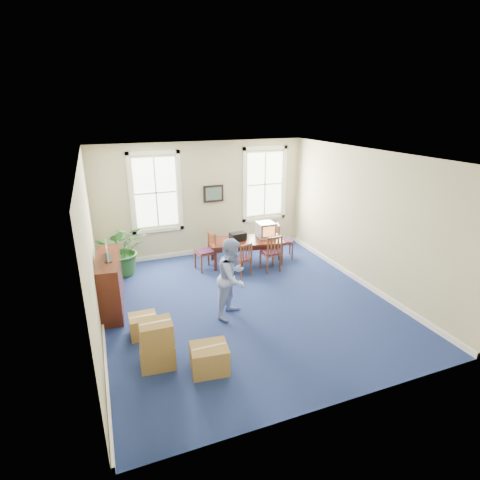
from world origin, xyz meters
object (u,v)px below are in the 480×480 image
object	(u,v)px
chair_near_left	(241,259)
credenza	(110,282)
conference_table	(246,251)
cardboard_boxes	(169,337)
crt_tv	(265,230)
man	(233,278)
potted_plant	(123,249)

from	to	relation	value
chair_near_left	credenza	xyz separation A→B (m)	(-3.18, -0.61, 0.18)
conference_table	chair_near_left	xyz separation A→B (m)	(-0.41, -0.68, 0.10)
credenza	cardboard_boxes	xyz separation A→B (m)	(0.82, -2.10, -0.19)
conference_table	crt_tv	bearing A→B (deg)	14.88
chair_near_left	cardboard_boxes	distance (m)	3.60
conference_table	chair_near_left	world-z (taller)	chair_near_left
cardboard_boxes	man	bearing A→B (deg)	33.17
conference_table	man	bearing A→B (deg)	-107.35
credenza	man	bearing A→B (deg)	-20.78
credenza	potted_plant	bearing A→B (deg)	81.72
crt_tv	credenza	world-z (taller)	credenza
crt_tv	cardboard_boxes	xyz separation A→B (m)	(-3.36, -3.43, -0.45)
chair_near_left	conference_table	bearing A→B (deg)	-140.02
crt_tv	man	distance (m)	3.08
crt_tv	chair_near_left	size ratio (longest dim) A/B	0.55
credenza	cardboard_boxes	distance (m)	2.26
crt_tv	potted_plant	world-z (taller)	potted_plant
conference_table	cardboard_boxes	distance (m)	4.38
credenza	cardboard_boxes	world-z (taller)	credenza
crt_tv	cardboard_boxes	world-z (taller)	crt_tv
conference_table	chair_near_left	bearing A→B (deg)	-110.48
conference_table	crt_tv	world-z (taller)	crt_tv
conference_table	cardboard_boxes	size ratio (longest dim) A/B	1.31
crt_tv	chair_near_left	xyz separation A→B (m)	(-0.99, -0.72, -0.44)
conference_table	potted_plant	xyz separation A→B (m)	(-3.18, 0.47, 0.33)
crt_tv	potted_plant	bearing A→B (deg)	174.58
crt_tv	chair_near_left	distance (m)	1.31
chair_near_left	cardboard_boxes	size ratio (longest dim) A/B	0.58
crt_tv	potted_plant	distance (m)	3.79
man	credenza	size ratio (longest dim) A/B	1.04
man	credenza	bearing A→B (deg)	111.09
crt_tv	man	bearing A→B (deg)	-126.22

